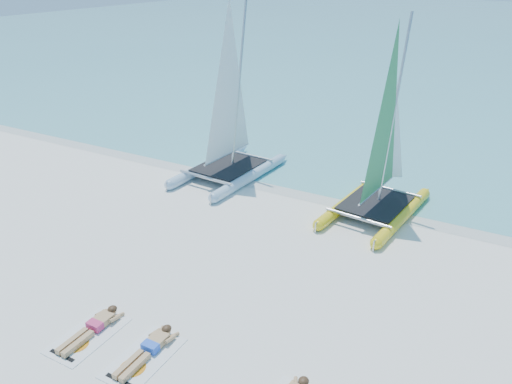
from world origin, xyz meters
TOP-DOWN VIEW (x-y plane):
  - ground at (0.00, 0.00)m, footprint 140.00×140.00m
  - sea at (0.00, 63.00)m, footprint 140.00×115.00m
  - wet_sand_strip at (0.00, 5.50)m, footprint 140.00×1.40m
  - catamaran_blue at (-4.20, 5.57)m, footprint 2.86×5.37m
  - catamaran_yellow at (1.94, 5.53)m, footprint 2.87×5.33m
  - towel_a at (-2.05, -4.15)m, footprint 1.00×1.85m
  - sunbather_a at (-2.05, -3.95)m, footprint 0.37×1.73m
  - towel_b at (-0.47, -4.08)m, footprint 1.00×1.85m
  - sunbather_b at (-0.47, -3.89)m, footprint 0.37×1.73m

SIDE VIEW (x-z plane):
  - ground at x=0.00m, z-range 0.00..0.00m
  - wet_sand_strip at x=0.00m, z-range 0.00..0.01m
  - sea at x=0.00m, z-range 0.00..0.01m
  - towel_a at x=-2.05m, z-range 0.00..0.02m
  - towel_b at x=-0.47m, z-range 0.00..0.02m
  - sunbather_a at x=-2.05m, z-range -0.01..0.25m
  - sunbather_b at x=-0.47m, z-range -0.01..0.25m
  - catamaran_yellow at x=1.94m, z-range -1.23..5.42m
  - catamaran_blue at x=-4.20m, z-range -1.43..5.66m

